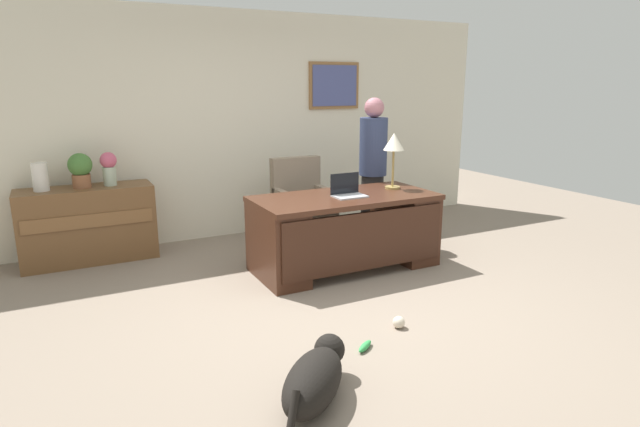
# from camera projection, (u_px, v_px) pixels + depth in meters

# --- Properties ---
(ground_plane) EXTENTS (12.00, 12.00, 0.00)m
(ground_plane) POSITION_uv_depth(u_px,v_px,m) (344.00, 304.00, 4.55)
(ground_plane) COLOR gray
(back_wall) EXTENTS (7.00, 0.16, 2.70)m
(back_wall) POSITION_uv_depth(u_px,v_px,m) (241.00, 125.00, 6.47)
(back_wall) COLOR beige
(back_wall) RESTS_ON ground_plane
(desk) EXTENTS (1.85, 0.87, 0.76)m
(desk) POSITION_uv_depth(u_px,v_px,m) (346.00, 229.00, 5.34)
(desk) COLOR #422316
(desk) RESTS_ON ground_plane
(credenza) EXTENTS (1.34, 0.50, 0.80)m
(credenza) POSITION_uv_depth(u_px,v_px,m) (88.00, 224.00, 5.58)
(credenza) COLOR brown
(credenza) RESTS_ON ground_plane
(armchair) EXTENTS (0.60, 0.59, 1.02)m
(armchair) POSITION_uv_depth(u_px,v_px,m) (302.00, 206.00, 6.12)
(armchair) COLOR gray
(armchair) RESTS_ON ground_plane
(person_standing) EXTENTS (0.32, 0.32, 1.70)m
(person_standing) POSITION_uv_depth(u_px,v_px,m) (373.00, 169.00, 6.13)
(person_standing) COLOR #262323
(person_standing) RESTS_ON ground_plane
(dog_lying) EXTENTS (0.68, 0.68, 0.30)m
(dog_lying) POSITION_uv_depth(u_px,v_px,m) (315.00, 378.00, 3.12)
(dog_lying) COLOR black
(dog_lying) RESTS_ON ground_plane
(laptop) EXTENTS (0.32, 0.22, 0.22)m
(laptop) POSITION_uv_depth(u_px,v_px,m) (348.00, 191.00, 5.24)
(laptop) COLOR #B2B5BA
(laptop) RESTS_ON desk
(desk_lamp) EXTENTS (0.22, 0.22, 0.59)m
(desk_lamp) POSITION_uv_depth(u_px,v_px,m) (394.00, 145.00, 5.52)
(desk_lamp) COLOR #9E8447
(desk_lamp) RESTS_ON desk
(vase_with_flowers) EXTENTS (0.17, 0.17, 0.35)m
(vase_with_flowers) POSITION_uv_depth(u_px,v_px,m) (109.00, 167.00, 5.55)
(vase_with_flowers) COLOR #A9B9A1
(vase_with_flowers) RESTS_ON credenza
(vase_empty) EXTENTS (0.15, 0.15, 0.29)m
(vase_empty) POSITION_uv_depth(u_px,v_px,m) (40.00, 177.00, 5.28)
(vase_empty) COLOR silver
(vase_empty) RESTS_ON credenza
(potted_plant) EXTENTS (0.24, 0.24, 0.36)m
(potted_plant) POSITION_uv_depth(u_px,v_px,m) (80.00, 169.00, 5.43)
(potted_plant) COLOR brown
(potted_plant) RESTS_ON credenza
(dog_toy_ball) EXTENTS (0.10, 0.10, 0.10)m
(dog_toy_ball) POSITION_uv_depth(u_px,v_px,m) (399.00, 322.00, 4.10)
(dog_toy_ball) COLOR beige
(dog_toy_ball) RESTS_ON ground_plane
(dog_toy_bone) EXTENTS (0.18, 0.14, 0.05)m
(dog_toy_bone) POSITION_uv_depth(u_px,v_px,m) (365.00, 346.00, 3.77)
(dog_toy_bone) COLOR green
(dog_toy_bone) RESTS_ON ground_plane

